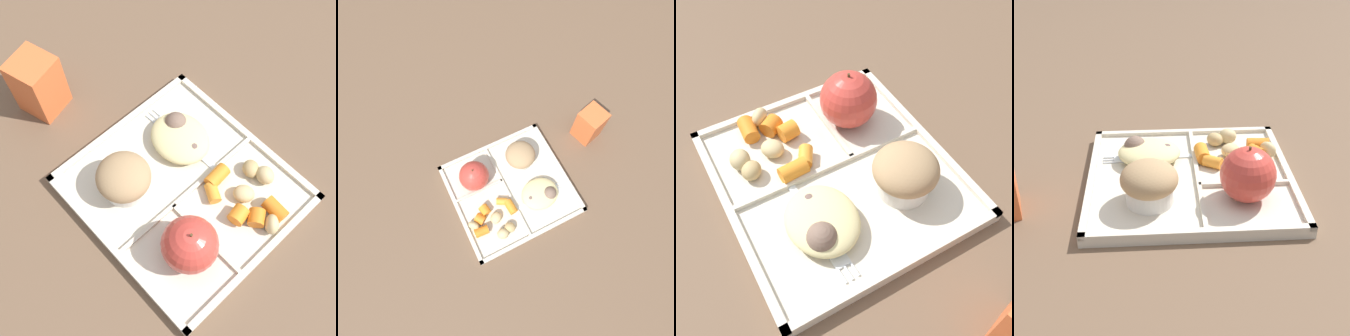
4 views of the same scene
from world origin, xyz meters
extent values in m
plane|color=brown|center=(0.00, 0.00, 0.00)|extent=(6.00, 6.00, 0.00)
cube|color=beige|center=(0.00, 0.00, 0.01)|extent=(0.32, 0.30, 0.01)
cube|color=beige|center=(0.00, -0.14, 0.02)|extent=(0.32, 0.01, 0.01)
cube|color=beige|center=(0.00, 0.14, 0.02)|extent=(0.32, 0.01, 0.01)
cube|color=beige|center=(-0.15, 0.00, 0.02)|extent=(0.01, 0.30, 0.01)
cube|color=beige|center=(0.15, 0.00, 0.02)|extent=(0.01, 0.30, 0.01)
cube|color=beige|center=(-0.01, 0.00, 0.02)|extent=(0.01, 0.28, 0.01)
cube|color=beige|center=(-0.08, 0.03, 0.02)|extent=(0.14, 0.01, 0.01)
sphere|color=#C63D33|center=(-0.08, 0.07, 0.05)|extent=(0.08, 0.08, 0.08)
cylinder|color=#4C381E|center=(-0.08, 0.07, 0.09)|extent=(0.00, 0.00, 0.01)
cylinder|color=silver|center=(0.06, 0.07, 0.03)|extent=(0.07, 0.07, 0.03)
ellipsoid|color=tan|center=(0.06, 0.07, 0.05)|extent=(0.08, 0.08, 0.05)
cylinder|color=orange|center=(-0.12, -0.07, 0.02)|extent=(0.04, 0.03, 0.02)
cylinder|color=orange|center=(-0.11, -0.04, 0.02)|extent=(0.03, 0.03, 0.03)
cylinder|color=orange|center=(-0.04, -0.02, 0.02)|extent=(0.04, 0.03, 0.02)
cylinder|color=orange|center=(-0.02, -0.05, 0.02)|extent=(0.03, 0.04, 0.02)
cylinder|color=orange|center=(-0.09, -0.03, 0.02)|extent=(0.03, 0.03, 0.03)
ellipsoid|color=tan|center=(-0.07, -0.10, 0.03)|extent=(0.04, 0.03, 0.03)
ellipsoid|color=tan|center=(-0.07, -0.06, 0.02)|extent=(0.04, 0.04, 0.02)
ellipsoid|color=tan|center=(-0.05, -0.10, 0.02)|extent=(0.04, 0.04, 0.02)
ellipsoid|color=tan|center=(-0.13, -0.05, 0.03)|extent=(0.04, 0.04, 0.03)
ellipsoid|color=beige|center=(0.06, -0.05, 0.03)|extent=(0.10, 0.09, 0.03)
sphere|color=#755B4C|center=(0.09, -0.06, 0.03)|extent=(0.04, 0.04, 0.04)
sphere|color=#755B4C|center=(0.06, -0.05, 0.03)|extent=(0.03, 0.03, 0.03)
sphere|color=brown|center=(0.04, -0.05, 0.03)|extent=(0.03, 0.03, 0.03)
cube|color=silver|center=(0.03, -0.06, 0.01)|extent=(0.11, 0.01, 0.00)
cube|color=silver|center=(0.11, -0.06, 0.01)|extent=(0.03, 0.02, 0.00)
cylinder|color=silver|center=(0.13, -0.06, 0.01)|extent=(0.02, 0.00, 0.00)
cylinder|color=silver|center=(0.13, -0.05, 0.01)|extent=(0.02, 0.00, 0.00)
cylinder|color=silver|center=(0.13, -0.05, 0.01)|extent=(0.02, 0.00, 0.00)
camera|label=1|loc=(-0.18, 0.20, 0.63)|focal=46.20mm
camera|label=2|loc=(-0.11, -0.20, 0.78)|focal=30.48mm
camera|label=3|loc=(0.29, -0.15, 0.45)|focal=43.86mm
camera|label=4|loc=(0.05, 0.64, 0.43)|focal=51.78mm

